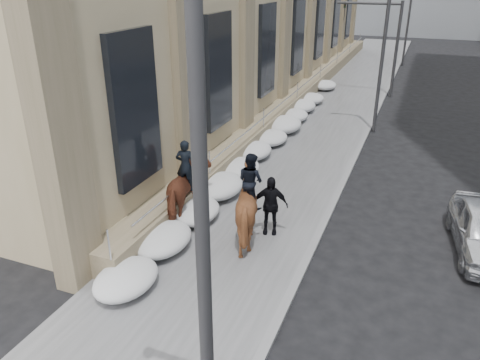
# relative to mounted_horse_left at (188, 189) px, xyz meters

# --- Properties ---
(ground) EXTENTS (140.00, 140.00, 0.00)m
(ground) POSITION_rel_mounted_horse_left_xyz_m (1.61, -1.95, -1.21)
(ground) COLOR black
(ground) RESTS_ON ground
(sidewalk) EXTENTS (5.00, 80.00, 0.12)m
(sidewalk) POSITION_rel_mounted_horse_left_xyz_m (1.61, 8.05, -1.15)
(sidewalk) COLOR #525255
(sidewalk) RESTS_ON ground
(curb) EXTENTS (0.24, 80.00, 0.12)m
(curb) POSITION_rel_mounted_horse_left_xyz_m (4.23, 8.05, -1.15)
(curb) COLOR slate
(curb) RESTS_ON ground
(streetlight_near) EXTENTS (1.71, 0.24, 8.00)m
(streetlight_near) POSITION_rel_mounted_horse_left_xyz_m (4.35, -7.95, 3.37)
(streetlight_near) COLOR #2D2D30
(streetlight_near) RESTS_ON ground
(streetlight_mid) EXTENTS (1.71, 0.24, 8.00)m
(streetlight_mid) POSITION_rel_mounted_horse_left_xyz_m (4.35, 12.05, 3.37)
(streetlight_mid) COLOR #2D2D30
(streetlight_mid) RESTS_ON ground
(streetlight_far) EXTENTS (1.71, 0.24, 8.00)m
(streetlight_far) POSITION_rel_mounted_horse_left_xyz_m (4.35, 32.05, 3.37)
(streetlight_far) COLOR #2D2D30
(streetlight_far) RESTS_ON ground
(traffic_signal) EXTENTS (4.10, 0.22, 6.00)m
(traffic_signal) POSITION_rel_mounted_horse_left_xyz_m (3.69, 20.05, 2.79)
(traffic_signal) COLOR #2D2D30
(traffic_signal) RESTS_ON ground
(snow_bank) EXTENTS (1.70, 18.10, 0.76)m
(snow_bank) POSITION_rel_mounted_horse_left_xyz_m (0.19, 6.16, -0.74)
(snow_bank) COLOR silver
(snow_bank) RESTS_ON sidewalk
(mounted_horse_left) EXTENTS (1.62, 2.63, 2.69)m
(mounted_horse_left) POSITION_rel_mounted_horse_left_xyz_m (0.00, 0.00, 0.00)
(mounted_horse_left) COLOR #512718
(mounted_horse_left) RESTS_ON sidewalk
(mounted_horse_right) EXTENTS (2.41, 2.52, 2.74)m
(mounted_horse_right) POSITION_rel_mounted_horse_left_xyz_m (2.22, -0.43, 0.08)
(mounted_horse_right) COLOR #462614
(mounted_horse_right) RESTS_ON sidewalk
(pedestrian) EXTENTS (1.20, 0.74, 1.91)m
(pedestrian) POSITION_rel_mounted_horse_left_xyz_m (2.76, 0.16, -0.14)
(pedestrian) COLOR black
(pedestrian) RESTS_ON sidewalk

